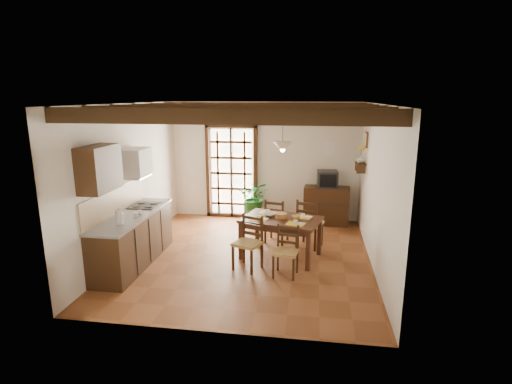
% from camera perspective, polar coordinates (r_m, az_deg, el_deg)
% --- Properties ---
extents(ground_plane, '(5.00, 5.00, 0.00)m').
position_cam_1_polar(ground_plane, '(7.59, -1.20, -9.16)').
color(ground_plane, brown).
extents(room_shell, '(4.52, 5.02, 2.81)m').
position_cam_1_polar(room_shell, '(7.08, -1.28, 4.52)').
color(room_shell, silver).
rests_on(room_shell, ground_plane).
extents(ceiling_beams, '(4.50, 4.34, 0.20)m').
position_cam_1_polar(ceiling_beams, '(7.00, -1.31, 11.60)').
color(ceiling_beams, black).
rests_on(ceiling_beams, room_shell).
extents(french_door, '(1.26, 0.11, 2.32)m').
position_cam_1_polar(french_door, '(9.71, -3.50, 3.14)').
color(french_door, white).
rests_on(french_door, ground_plane).
extents(kitchen_counter, '(0.64, 2.25, 1.38)m').
position_cam_1_polar(kitchen_counter, '(7.45, -17.11, -6.32)').
color(kitchen_counter, '#311D0F').
rests_on(kitchen_counter, ground_plane).
extents(upper_cabinet, '(0.35, 0.80, 0.70)m').
position_cam_1_polar(upper_cabinet, '(6.56, -21.48, 3.14)').
color(upper_cabinet, '#311D0F').
rests_on(upper_cabinet, room_shell).
extents(range_hood, '(0.38, 0.60, 0.54)m').
position_cam_1_polar(range_hood, '(7.66, -16.67, 4.02)').
color(range_hood, white).
rests_on(range_hood, room_shell).
extents(counter_items, '(0.50, 1.43, 0.25)m').
position_cam_1_polar(counter_items, '(7.38, -17.08, -2.54)').
color(counter_items, black).
rests_on(counter_items, kitchen_counter).
extents(dining_table, '(1.57, 1.22, 0.75)m').
position_cam_1_polar(dining_table, '(7.35, 3.58, -4.48)').
color(dining_table, '#3D1F13').
rests_on(dining_table, ground_plane).
extents(chair_near_left, '(0.56, 0.54, 0.94)m').
position_cam_1_polar(chair_near_left, '(6.98, -1.16, -8.64)').
color(chair_near_left, '#AF8A4A').
rests_on(chair_near_left, ground_plane).
extents(chair_near_right, '(0.44, 0.43, 0.85)m').
position_cam_1_polar(chair_near_right, '(6.75, 4.27, -9.71)').
color(chair_near_right, '#AF8A4A').
rests_on(chair_near_right, ground_plane).
extents(chair_far_left, '(0.51, 0.50, 0.92)m').
position_cam_1_polar(chair_far_left, '(8.21, 2.94, -5.22)').
color(chair_far_left, '#AF8A4A').
rests_on(chair_far_left, ground_plane).
extents(chair_far_right, '(0.58, 0.56, 0.98)m').
position_cam_1_polar(chair_far_right, '(8.00, 7.61, -5.68)').
color(chair_far_right, '#AF8A4A').
rests_on(chair_far_right, ground_plane).
extents(table_setting, '(1.01, 0.67, 0.09)m').
position_cam_1_polar(table_setting, '(7.31, 3.60, -3.54)').
color(table_setting, yellow).
rests_on(table_setting, dining_table).
extents(table_bowl, '(0.27, 0.27, 0.05)m').
position_cam_1_polar(table_bowl, '(7.44, 1.93, -3.24)').
color(table_bowl, white).
rests_on(table_bowl, dining_table).
extents(sideboard, '(1.06, 0.52, 0.88)m').
position_cam_1_polar(sideboard, '(9.46, 10.00, -1.90)').
color(sideboard, '#311D0F').
rests_on(sideboard, ground_plane).
extents(crt_tv, '(0.48, 0.45, 0.39)m').
position_cam_1_polar(crt_tv, '(9.31, 10.16, 1.83)').
color(crt_tv, black).
rests_on(crt_tv, sideboard).
extents(fuse_box, '(0.25, 0.03, 0.32)m').
position_cam_1_polar(fuse_box, '(9.46, 10.34, 6.18)').
color(fuse_box, white).
rests_on(fuse_box, room_shell).
extents(plant_pot, '(0.34, 0.34, 0.21)m').
position_cam_1_polar(plant_pot, '(9.59, -0.16, -3.54)').
color(plant_pot, '#9C3316').
rests_on(plant_pot, ground_plane).
extents(potted_plant, '(1.90, 1.63, 2.09)m').
position_cam_1_polar(potted_plant, '(9.46, -0.16, -0.87)').
color(potted_plant, '#144C19').
rests_on(potted_plant, ground_plane).
extents(wall_shelf, '(0.20, 0.42, 0.20)m').
position_cam_1_polar(wall_shelf, '(8.67, 14.68, 3.70)').
color(wall_shelf, '#311D0F').
rests_on(wall_shelf, room_shell).
extents(shelf_vase, '(0.15, 0.15, 0.15)m').
position_cam_1_polar(shelf_vase, '(8.65, 14.74, 4.61)').
color(shelf_vase, '#B2BFB2').
rests_on(shelf_vase, wall_shelf).
extents(shelf_flowers, '(0.14, 0.14, 0.36)m').
position_cam_1_polar(shelf_flowers, '(8.62, 14.82, 5.97)').
color(shelf_flowers, yellow).
rests_on(shelf_flowers, shelf_vase).
extents(framed_picture, '(0.03, 0.32, 0.32)m').
position_cam_1_polar(framed_picture, '(8.61, 15.45, 7.22)').
color(framed_picture, brown).
rests_on(framed_picture, room_shell).
extents(pendant_lamp, '(0.36, 0.36, 0.84)m').
position_cam_1_polar(pendant_lamp, '(7.14, 3.82, 6.69)').
color(pendant_lamp, black).
rests_on(pendant_lamp, room_shell).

